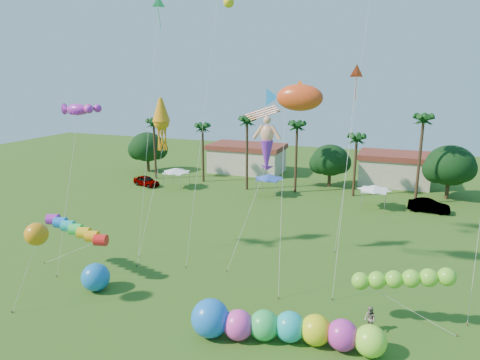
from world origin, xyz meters
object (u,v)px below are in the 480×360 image
(car_b, at_px, (429,206))
(blue_ball, at_px, (96,277))
(spectator_b, at_px, (370,319))
(car_a, at_px, (146,181))
(caterpillar_inflatable, at_px, (278,327))

(car_b, height_order, blue_ball, blue_ball)
(spectator_b, bearing_deg, car_b, 130.89)
(car_a, bearing_deg, blue_ball, -137.02)
(caterpillar_inflatable, relative_size, blue_ball, 5.57)
(car_a, height_order, caterpillar_inflatable, caterpillar_inflatable)
(spectator_b, distance_m, caterpillar_inflatable, 6.20)
(car_a, distance_m, spectator_b, 44.04)
(car_b, bearing_deg, car_a, 95.34)
(car_a, distance_m, blue_ball, 32.36)
(caterpillar_inflatable, height_order, blue_ball, caterpillar_inflatable)
(car_a, xyz_separation_m, blue_ball, (14.24, -29.06, 0.33))
(car_b, xyz_separation_m, spectator_b, (-4.73, -28.63, 0.07))
(car_a, xyz_separation_m, spectator_b, (34.64, -27.19, 0.10))
(car_a, distance_m, car_b, 39.40)
(car_b, bearing_deg, caterpillar_inflatable, 165.80)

